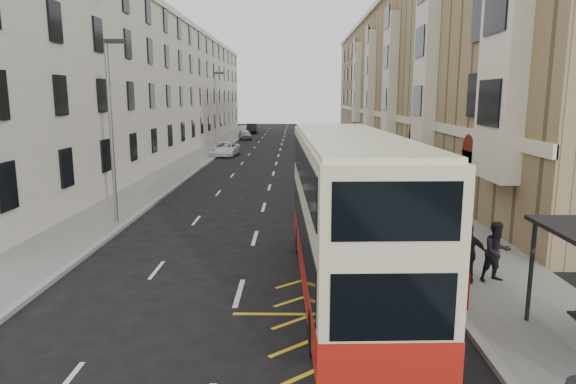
{
  "coord_description": "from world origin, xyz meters",
  "views": [
    {
      "loc": [
        1.66,
        -10.41,
        5.75
      ],
      "look_at": [
        1.42,
        6.74,
        2.55
      ],
      "focal_mm": 32.0,
      "sensor_mm": 36.0,
      "label": 1
    }
  ],
  "objects_px": {
    "car_silver": "(245,134)",
    "street_lamp_near": "(112,122)",
    "car_red": "(322,135)",
    "double_decker_rear": "(345,165)",
    "pedestrian_far": "(468,253)",
    "pedestrian_mid": "(497,252)",
    "car_dark": "(252,128)",
    "double_decker_front": "(348,214)",
    "street_lamp_far": "(216,108)",
    "white_van": "(225,149)"
  },
  "relations": [
    {
      "from": "car_silver",
      "to": "street_lamp_near",
      "type": "bearing_deg",
      "value": -103.36
    },
    {
      "from": "car_silver",
      "to": "car_red",
      "type": "relative_size",
      "value": 0.8
    },
    {
      "from": "double_decker_rear",
      "to": "pedestrian_far",
      "type": "distance_m",
      "value": 13.37
    },
    {
      "from": "pedestrian_far",
      "to": "car_silver",
      "type": "xyz_separation_m",
      "value": [
        -12.12,
        54.66,
        -0.4
      ]
    },
    {
      "from": "pedestrian_mid",
      "to": "car_dark",
      "type": "relative_size",
      "value": 0.41
    },
    {
      "from": "street_lamp_near",
      "to": "pedestrian_far",
      "type": "xyz_separation_m",
      "value": [
        13.27,
        -7.4,
        -3.56
      ]
    },
    {
      "from": "double_decker_rear",
      "to": "pedestrian_mid",
      "type": "xyz_separation_m",
      "value": [
        3.42,
        -12.98,
        -0.94
      ]
    },
    {
      "from": "double_decker_front",
      "to": "car_silver",
      "type": "height_order",
      "value": "double_decker_front"
    },
    {
      "from": "double_decker_rear",
      "to": "pedestrian_mid",
      "type": "relative_size",
      "value": 5.39
    },
    {
      "from": "double_decker_front",
      "to": "double_decker_rear",
      "type": "height_order",
      "value": "double_decker_front"
    },
    {
      "from": "street_lamp_far",
      "to": "white_van",
      "type": "xyz_separation_m",
      "value": [
        1.15,
        -2.47,
        -3.96
      ]
    },
    {
      "from": "street_lamp_near",
      "to": "pedestrian_far",
      "type": "bearing_deg",
      "value": -29.16
    },
    {
      "from": "car_red",
      "to": "car_silver",
      "type": "bearing_deg",
      "value": 5.26
    },
    {
      "from": "street_lamp_far",
      "to": "car_red",
      "type": "bearing_deg",
      "value": 53.13
    },
    {
      "from": "pedestrian_mid",
      "to": "car_silver",
      "type": "distance_m",
      "value": 56.08
    },
    {
      "from": "pedestrian_far",
      "to": "car_red",
      "type": "xyz_separation_m",
      "value": [
        -1.72,
        52.81,
        -0.36
      ]
    },
    {
      "from": "pedestrian_far",
      "to": "car_dark",
      "type": "height_order",
      "value": "pedestrian_far"
    },
    {
      "from": "double_decker_rear",
      "to": "car_dark",
      "type": "bearing_deg",
      "value": 103.68
    },
    {
      "from": "white_van",
      "to": "car_silver",
      "type": "distance_m",
      "value": 19.73
    },
    {
      "from": "street_lamp_near",
      "to": "pedestrian_far",
      "type": "distance_m",
      "value": 15.61
    },
    {
      "from": "double_decker_front",
      "to": "car_dark",
      "type": "relative_size",
      "value": 2.58
    },
    {
      "from": "street_lamp_near",
      "to": "white_van",
      "type": "xyz_separation_m",
      "value": [
        1.15,
        27.53,
        -3.96
      ]
    },
    {
      "from": "street_lamp_far",
      "to": "white_van",
      "type": "height_order",
      "value": "street_lamp_far"
    },
    {
      "from": "car_silver",
      "to": "car_dark",
      "type": "bearing_deg",
      "value": 78.03
    },
    {
      "from": "street_lamp_near",
      "to": "car_silver",
      "type": "distance_m",
      "value": 47.44
    },
    {
      "from": "street_lamp_far",
      "to": "double_decker_front",
      "type": "height_order",
      "value": "street_lamp_far"
    },
    {
      "from": "car_dark",
      "to": "car_red",
      "type": "relative_size",
      "value": 0.93
    },
    {
      "from": "car_dark",
      "to": "pedestrian_mid",
      "type": "bearing_deg",
      "value": -79.91
    },
    {
      "from": "street_lamp_near",
      "to": "white_van",
      "type": "bearing_deg",
      "value": 87.61
    },
    {
      "from": "car_dark",
      "to": "car_red",
      "type": "xyz_separation_m",
      "value": [
        10.4,
        -13.77,
        -0.04
      ]
    },
    {
      "from": "street_lamp_far",
      "to": "car_dark",
      "type": "height_order",
      "value": "street_lamp_far"
    },
    {
      "from": "street_lamp_near",
      "to": "car_dark",
      "type": "relative_size",
      "value": 1.74
    },
    {
      "from": "car_dark",
      "to": "car_red",
      "type": "distance_m",
      "value": 17.26
    },
    {
      "from": "white_van",
      "to": "car_silver",
      "type": "height_order",
      "value": "white_van"
    },
    {
      "from": "street_lamp_near",
      "to": "double_decker_front",
      "type": "relative_size",
      "value": 0.67
    },
    {
      "from": "pedestrian_mid",
      "to": "pedestrian_far",
      "type": "distance_m",
      "value": 0.91
    },
    {
      "from": "double_decker_rear",
      "to": "car_silver",
      "type": "height_order",
      "value": "double_decker_rear"
    },
    {
      "from": "car_silver",
      "to": "white_van",
      "type": "bearing_deg",
      "value": -101.97
    },
    {
      "from": "car_dark",
      "to": "street_lamp_near",
      "type": "bearing_deg",
      "value": -92.1
    },
    {
      "from": "double_decker_front",
      "to": "car_red",
      "type": "bearing_deg",
      "value": 85.67
    },
    {
      "from": "double_decker_rear",
      "to": "car_dark",
      "type": "height_order",
      "value": "double_decker_rear"
    },
    {
      "from": "double_decker_rear",
      "to": "car_silver",
      "type": "relative_size",
      "value": 2.58
    },
    {
      "from": "pedestrian_far",
      "to": "street_lamp_far",
      "type": "bearing_deg",
      "value": -51.04
    },
    {
      "from": "street_lamp_near",
      "to": "double_decker_front",
      "type": "xyz_separation_m",
      "value": [
        9.55,
        -7.85,
        -2.24
      ]
    },
    {
      "from": "street_lamp_far",
      "to": "pedestrian_mid",
      "type": "xyz_separation_m",
      "value": [
        14.17,
        -37.29,
        -3.55
      ]
    },
    {
      "from": "street_lamp_far",
      "to": "double_decker_rear",
      "type": "bearing_deg",
      "value": -66.14
    },
    {
      "from": "white_van",
      "to": "car_red",
      "type": "distance_m",
      "value": 20.67
    },
    {
      "from": "pedestrian_far",
      "to": "car_silver",
      "type": "bearing_deg",
      "value": -58.08
    },
    {
      "from": "car_silver",
      "to": "double_decker_rear",
      "type": "bearing_deg",
      "value": -88.96
    },
    {
      "from": "white_van",
      "to": "car_silver",
      "type": "relative_size",
      "value": 1.24
    }
  ]
}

